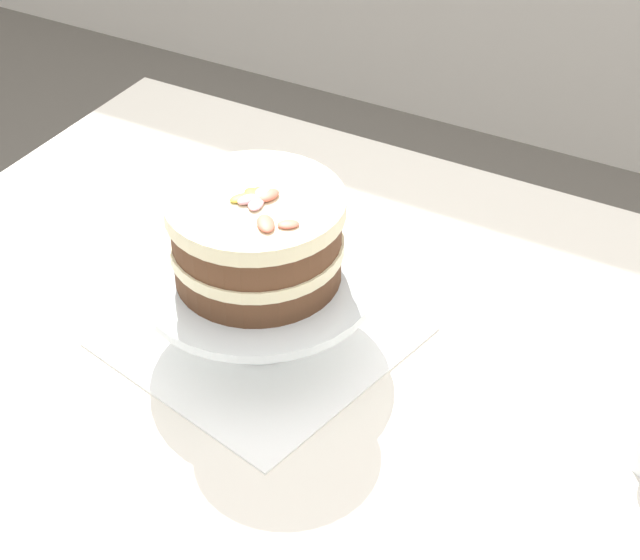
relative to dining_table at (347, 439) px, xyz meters
The scene contains 4 objects.
dining_table is the anchor object (origin of this frame).
linen_napkin 0.17m from the dining_table, behind, with size 0.32×0.32×0.00m, color white.
cake_stand 0.22m from the dining_table, behind, with size 0.29×0.29×0.10m.
layer_cake 0.29m from the dining_table, behind, with size 0.21×0.21×0.12m.
Camera 1 is at (0.39, -0.80, 1.58)m, focal length 56.19 mm.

